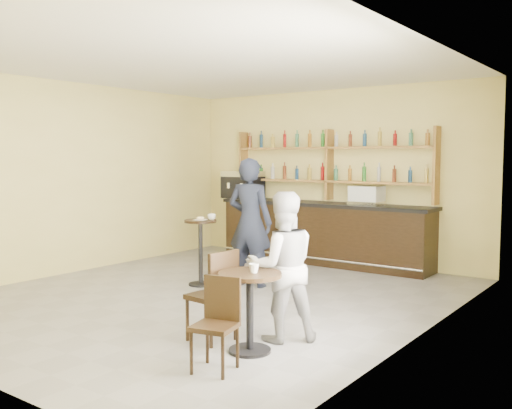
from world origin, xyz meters
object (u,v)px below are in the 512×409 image
Objects in this scene: espresso_machine at (243,185)px; chair_west at (211,295)px; pastry_case at (367,195)px; pedestal_table at (201,253)px; chair_south at (215,325)px; man_main at (250,222)px; patron_second at (282,266)px; cafe_table at (250,312)px; bar_counter at (323,233)px.

chair_west is at bearing -54.03° from espresso_machine.
pedestal_table is at bearing -119.66° from pastry_case.
pedestal_table is 1.18× the size of chair_south.
man_main is at bearing 32.20° from pedestal_table.
patron_second reaches higher than pastry_case.
chair_south is (3.72, -5.26, -0.97)m from espresso_machine.
pastry_case is at bearing 87.03° from chair_south.
cafe_table is (3.67, -4.66, -0.99)m from espresso_machine.
chair_west is (1.26, -4.61, -0.07)m from bar_counter.
chair_west is 1.15× the size of chair_south.
cafe_table is (1.81, -4.66, -0.16)m from bar_counter.
espresso_machine is at bearing 178.69° from pastry_case.
bar_counter is 5.13× the size of cafe_table.
pastry_case reaches higher than pedestal_table.
cafe_table is (1.77, -2.36, -0.56)m from man_main.
chair_west is (1.86, -1.91, -0.01)m from pedestal_table.
cafe_table is 0.83× the size of chair_west.
bar_counter reaches higher than chair_south.
cafe_table is 0.51× the size of patron_second.
espresso_machine reaches higher than bar_counter.
pedestal_table is (-0.60, -2.70, -0.06)m from bar_counter.
cafe_table is 0.65m from patron_second.
pastry_case is at bearing -170.04° from chair_west.
espresso_machine reaches higher than chair_south.
man_main reaches higher than bar_counter.
patron_second is (3.72, -4.15, -0.60)m from espresso_machine.
cafe_table is at bearing -39.13° from pedestal_table.
espresso_machine is at bearing 111.53° from chair_south.
chair_south is at bearing -70.50° from bar_counter.
bar_counter reaches higher than pedestal_table.
bar_counter is at bearing 95.74° from chair_south.
pastry_case is (2.72, 0.00, -0.11)m from espresso_machine.
espresso_machine is at bearing -140.91° from chair_west.
man_main is (1.90, -2.30, -0.43)m from espresso_machine.
bar_counter is at bearing 178.69° from pastry_case.
man_main is at bearing -92.96° from patron_second.
chair_west is at bearing -45.77° from pedestal_table.
chair_west is (1.22, -2.31, -0.48)m from man_main.
patron_second is (0.04, 0.51, 0.39)m from cafe_table.
bar_counter is at bearing -113.28° from patron_second.
chair_south is at bearing -85.24° from cafe_table.
man_main reaches higher than pastry_case.
pedestal_table is at bearing -63.06° from espresso_machine.
man_main is 2.28× the size of chair_south.
bar_counter is at bearing -159.71° from chair_west.
bar_counter is 2.33m from man_main.
man_main is 1.22× the size of patron_second.
pastry_case is at bearing 1.85° from espresso_machine.
chair_west is at bearing -74.68° from bar_counter.
chair_south is (1.82, -2.96, -0.54)m from man_main.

